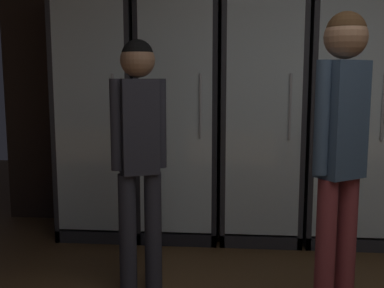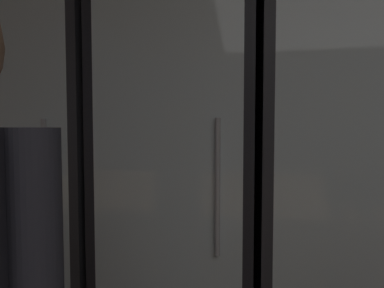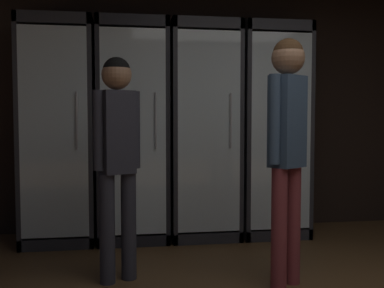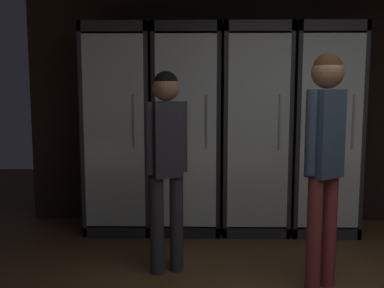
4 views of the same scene
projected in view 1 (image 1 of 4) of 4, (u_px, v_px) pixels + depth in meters
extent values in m
cube|color=black|center=(328.00, 73.00, 4.08)|extent=(6.00, 0.06, 2.80)
cube|color=#2B2B30|center=(110.00, 113.00, 4.23)|extent=(0.65, 0.04, 2.07)
cube|color=#2B2B30|center=(66.00, 115.00, 3.97)|extent=(0.04, 0.63, 2.07)
cube|color=#2B2B30|center=(136.00, 116.00, 3.91)|extent=(0.04, 0.63, 2.07)
cube|color=#2B2B30|center=(104.00, 226.00, 4.08)|extent=(0.65, 0.63, 0.10)
cube|color=white|center=(109.00, 113.00, 4.20)|extent=(0.57, 0.02, 1.83)
cube|color=silver|center=(90.00, 119.00, 3.64)|extent=(0.57, 0.02, 1.83)
cylinder|color=#B2B2B7|center=(113.00, 106.00, 3.58)|extent=(0.02, 0.02, 0.50)
cube|color=silver|center=(104.00, 218.00, 4.07)|extent=(0.55, 0.55, 0.02)
cylinder|color=#9EAD99|center=(85.00, 205.00, 4.10)|extent=(0.06, 0.06, 0.20)
cylinder|color=#9EAD99|center=(85.00, 190.00, 4.09)|extent=(0.02, 0.02, 0.07)
cylinder|color=tan|center=(85.00, 204.00, 4.10)|extent=(0.06, 0.06, 0.05)
cylinder|color=gray|center=(103.00, 206.00, 4.06)|extent=(0.07, 0.07, 0.21)
cylinder|color=gray|center=(103.00, 190.00, 4.04)|extent=(0.03, 0.03, 0.07)
cylinder|color=white|center=(103.00, 207.00, 4.06)|extent=(0.07, 0.07, 0.05)
cylinder|color=#194723|center=(124.00, 207.00, 4.01)|extent=(0.08, 0.08, 0.21)
cylinder|color=#194723|center=(123.00, 191.00, 3.99)|extent=(0.03, 0.03, 0.08)
cylinder|color=tan|center=(124.00, 207.00, 4.01)|extent=(0.08, 0.08, 0.06)
cube|color=silver|center=(103.00, 168.00, 4.00)|extent=(0.55, 0.55, 0.02)
cylinder|color=gray|center=(78.00, 157.00, 3.99)|extent=(0.06, 0.06, 0.18)
cylinder|color=gray|center=(78.00, 143.00, 3.97)|extent=(0.02, 0.02, 0.07)
cylinder|color=#B2332D|center=(78.00, 159.00, 3.99)|extent=(0.07, 0.07, 0.06)
cylinder|color=#194723|center=(92.00, 157.00, 3.96)|extent=(0.07, 0.07, 0.18)
cylinder|color=#194723|center=(92.00, 143.00, 3.95)|extent=(0.02, 0.02, 0.06)
cylinder|color=beige|center=(92.00, 159.00, 3.97)|extent=(0.08, 0.08, 0.05)
cylinder|color=#336B38|center=(110.00, 154.00, 3.97)|extent=(0.08, 0.08, 0.23)
cylinder|color=#336B38|center=(109.00, 136.00, 3.95)|extent=(0.03, 0.03, 0.09)
cylinder|color=#2D2D33|center=(110.00, 154.00, 3.97)|extent=(0.08, 0.08, 0.06)
cylinder|color=black|center=(126.00, 157.00, 3.94)|extent=(0.06, 0.06, 0.20)
cylinder|color=black|center=(125.00, 141.00, 3.92)|extent=(0.02, 0.02, 0.07)
cylinder|color=white|center=(126.00, 159.00, 3.94)|extent=(0.06, 0.06, 0.07)
cube|color=silver|center=(101.00, 116.00, 3.94)|extent=(0.55, 0.55, 0.02)
cylinder|color=black|center=(80.00, 104.00, 3.96)|extent=(0.07, 0.07, 0.19)
cylinder|color=black|center=(80.00, 88.00, 3.95)|extent=(0.03, 0.03, 0.08)
cylinder|color=white|center=(80.00, 103.00, 3.96)|extent=(0.07, 0.07, 0.08)
cylinder|color=#9EAD99|center=(102.00, 103.00, 3.94)|extent=(0.06, 0.06, 0.21)
cylinder|color=#9EAD99|center=(102.00, 86.00, 3.92)|extent=(0.02, 0.02, 0.08)
cylinder|color=tan|center=(102.00, 104.00, 3.94)|extent=(0.07, 0.07, 0.08)
cylinder|color=#194723|center=(120.00, 101.00, 3.90)|extent=(0.07, 0.07, 0.24)
cylinder|color=#194723|center=(120.00, 83.00, 3.87)|extent=(0.02, 0.02, 0.08)
cylinder|color=white|center=(120.00, 102.00, 3.90)|extent=(0.07, 0.07, 0.08)
cube|color=silver|center=(100.00, 62.00, 3.87)|extent=(0.55, 0.55, 0.02)
cylinder|color=#336B38|center=(73.00, 50.00, 3.84)|extent=(0.06, 0.06, 0.19)
cylinder|color=#336B38|center=(73.00, 32.00, 3.82)|extent=(0.03, 0.03, 0.10)
cylinder|color=tan|center=(73.00, 49.00, 3.84)|extent=(0.07, 0.07, 0.07)
cylinder|color=brown|center=(92.00, 49.00, 3.89)|extent=(0.07, 0.07, 0.22)
cylinder|color=brown|center=(92.00, 30.00, 3.86)|extent=(0.03, 0.03, 0.10)
cylinder|color=#B2332D|center=(93.00, 50.00, 3.89)|extent=(0.07, 0.07, 0.07)
cylinder|color=#194723|center=(108.00, 49.00, 3.87)|extent=(0.06, 0.06, 0.20)
cylinder|color=#194723|center=(107.00, 33.00, 3.85)|extent=(0.02, 0.02, 0.07)
cylinder|color=#B2332D|center=(108.00, 52.00, 3.88)|extent=(0.06, 0.06, 0.06)
cylinder|color=black|center=(123.00, 50.00, 3.80)|extent=(0.08, 0.08, 0.18)
cylinder|color=black|center=(122.00, 34.00, 3.78)|extent=(0.02, 0.02, 0.08)
cylinder|color=beige|center=(123.00, 51.00, 3.80)|extent=(0.08, 0.08, 0.06)
cube|color=black|center=(183.00, 113.00, 4.17)|extent=(0.65, 0.04, 2.07)
cube|color=black|center=(144.00, 116.00, 3.91)|extent=(0.04, 0.63, 2.07)
cube|color=black|center=(216.00, 116.00, 3.85)|extent=(0.04, 0.63, 2.07)
cube|color=black|center=(180.00, 228.00, 4.02)|extent=(0.65, 0.63, 0.10)
cube|color=white|center=(183.00, 114.00, 4.14)|extent=(0.57, 0.02, 1.83)
cube|color=silver|center=(175.00, 119.00, 3.58)|extent=(0.57, 0.02, 1.83)
cylinder|color=#B2B2B7|center=(200.00, 106.00, 3.52)|extent=(0.02, 0.02, 0.50)
cube|color=silver|center=(180.00, 220.00, 4.01)|extent=(0.55, 0.55, 0.02)
cylinder|color=gray|center=(158.00, 206.00, 4.00)|extent=(0.07, 0.07, 0.23)
cylinder|color=gray|center=(158.00, 189.00, 3.98)|extent=(0.02, 0.02, 0.08)
cylinder|color=tan|center=(158.00, 206.00, 4.00)|extent=(0.07, 0.07, 0.07)
cylinder|color=brown|center=(179.00, 208.00, 4.01)|extent=(0.08, 0.08, 0.19)
cylinder|color=brown|center=(179.00, 194.00, 3.99)|extent=(0.03, 0.03, 0.06)
cylinder|color=beige|center=(179.00, 210.00, 4.01)|extent=(0.08, 0.08, 0.07)
cylinder|color=brown|center=(202.00, 209.00, 3.96)|extent=(0.06, 0.06, 0.20)
cylinder|color=brown|center=(202.00, 193.00, 3.94)|extent=(0.02, 0.02, 0.09)
cylinder|color=beige|center=(202.00, 211.00, 3.96)|extent=(0.07, 0.07, 0.07)
cube|color=silver|center=(180.00, 152.00, 3.92)|extent=(0.55, 0.55, 0.02)
cylinder|color=black|center=(160.00, 140.00, 3.96)|extent=(0.07, 0.07, 0.18)
cylinder|color=black|center=(159.00, 125.00, 3.94)|extent=(0.02, 0.02, 0.07)
cylinder|color=#2D2D33|center=(160.00, 143.00, 3.96)|extent=(0.07, 0.07, 0.05)
cylinder|color=#194723|center=(180.00, 140.00, 3.91)|extent=(0.06, 0.06, 0.19)
cylinder|color=#194723|center=(180.00, 125.00, 3.89)|extent=(0.02, 0.02, 0.07)
cylinder|color=tan|center=(180.00, 139.00, 3.90)|extent=(0.06, 0.06, 0.07)
cylinder|color=#9EAD99|center=(202.00, 140.00, 3.90)|extent=(0.08, 0.08, 0.20)
cylinder|color=#9EAD99|center=(202.00, 123.00, 3.88)|extent=(0.02, 0.02, 0.08)
cylinder|color=#B2332D|center=(202.00, 142.00, 3.90)|extent=(0.08, 0.08, 0.06)
cube|color=silver|center=(180.00, 80.00, 3.84)|extent=(0.55, 0.55, 0.02)
cylinder|color=#9EAD99|center=(163.00, 69.00, 3.83)|extent=(0.06, 0.06, 0.18)
cylinder|color=#9EAD99|center=(163.00, 53.00, 3.81)|extent=(0.02, 0.02, 0.07)
cylinder|color=beige|center=(163.00, 72.00, 3.83)|extent=(0.07, 0.07, 0.06)
cylinder|color=gray|center=(197.00, 67.00, 3.84)|extent=(0.08, 0.08, 0.20)
cylinder|color=gray|center=(197.00, 50.00, 3.82)|extent=(0.03, 0.03, 0.08)
cylinder|color=#B2332D|center=(197.00, 70.00, 3.85)|extent=(0.08, 0.08, 0.07)
cube|color=#2B2B30|center=(259.00, 114.00, 4.11)|extent=(0.65, 0.04, 2.07)
cube|color=#2B2B30|center=(224.00, 116.00, 3.85)|extent=(0.04, 0.63, 2.07)
cube|color=#2B2B30|center=(298.00, 117.00, 3.80)|extent=(0.04, 0.63, 2.07)
cube|color=#2B2B30|center=(258.00, 230.00, 3.96)|extent=(0.65, 0.63, 0.10)
cube|color=white|center=(259.00, 114.00, 4.08)|extent=(0.57, 0.02, 1.83)
cube|color=silver|center=(263.00, 120.00, 3.52)|extent=(0.57, 0.02, 1.83)
cylinder|color=#B2B2B7|center=(290.00, 107.00, 3.46)|extent=(0.02, 0.02, 0.50)
cube|color=silver|center=(259.00, 222.00, 3.95)|extent=(0.55, 0.55, 0.02)
cylinder|color=black|center=(235.00, 209.00, 3.94)|extent=(0.07, 0.07, 0.21)
cylinder|color=black|center=(235.00, 193.00, 3.92)|extent=(0.03, 0.03, 0.09)
cylinder|color=white|center=(235.00, 213.00, 3.95)|extent=(0.08, 0.08, 0.07)
cylinder|color=black|center=(250.00, 209.00, 3.98)|extent=(0.07, 0.07, 0.20)
cylinder|color=black|center=(251.00, 193.00, 3.96)|extent=(0.03, 0.03, 0.09)
cylinder|color=tan|center=(250.00, 210.00, 3.98)|extent=(0.07, 0.07, 0.06)
cylinder|color=black|center=(266.00, 209.00, 3.95)|extent=(0.08, 0.08, 0.21)
cylinder|color=black|center=(266.00, 194.00, 3.93)|extent=(0.03, 0.03, 0.06)
cylinder|color=white|center=(266.00, 209.00, 3.95)|extent=(0.08, 0.08, 0.06)
cylinder|color=gray|center=(284.00, 211.00, 3.89)|extent=(0.07, 0.07, 0.21)
cylinder|color=gray|center=(285.00, 195.00, 3.87)|extent=(0.02, 0.02, 0.07)
cylinder|color=tan|center=(284.00, 214.00, 3.89)|extent=(0.07, 0.07, 0.06)
cube|color=silver|center=(260.00, 171.00, 3.89)|extent=(0.55, 0.55, 0.02)
cylinder|color=#194723|center=(237.00, 158.00, 3.89)|extent=(0.07, 0.07, 0.19)
cylinder|color=#194723|center=(237.00, 142.00, 3.87)|extent=(0.02, 0.02, 0.09)
cylinder|color=beige|center=(237.00, 159.00, 3.89)|extent=(0.07, 0.07, 0.05)
cylinder|color=black|center=(260.00, 157.00, 3.88)|extent=(0.07, 0.07, 0.22)
cylinder|color=black|center=(261.00, 139.00, 3.86)|extent=(0.02, 0.02, 0.07)
cylinder|color=white|center=(260.00, 160.00, 3.88)|extent=(0.07, 0.07, 0.08)
cylinder|color=#336B38|center=(282.00, 157.00, 3.84)|extent=(0.07, 0.07, 0.23)
cylinder|color=#336B38|center=(282.00, 139.00, 3.81)|extent=(0.03, 0.03, 0.08)
cylinder|color=white|center=(282.00, 156.00, 3.84)|extent=(0.08, 0.08, 0.06)
cube|color=silver|center=(261.00, 117.00, 3.82)|extent=(0.55, 0.55, 0.02)
cylinder|color=#9EAD99|center=(238.00, 105.00, 3.82)|extent=(0.08, 0.08, 0.18)
cylinder|color=#9EAD99|center=(238.00, 89.00, 3.80)|extent=(0.03, 0.03, 0.09)
cylinder|color=white|center=(238.00, 105.00, 3.82)|extent=(0.08, 0.08, 0.05)
cylinder|color=#9EAD99|center=(261.00, 104.00, 3.78)|extent=(0.06, 0.06, 0.21)
cylinder|color=#9EAD99|center=(262.00, 86.00, 3.76)|extent=(0.02, 0.02, 0.08)
cylinder|color=beige|center=(261.00, 106.00, 3.79)|extent=(0.06, 0.06, 0.08)
cylinder|color=brown|center=(285.00, 103.00, 3.79)|extent=(0.08, 0.08, 0.22)
cylinder|color=brown|center=(285.00, 86.00, 3.77)|extent=(0.03, 0.03, 0.07)
cylinder|color=tan|center=(285.00, 107.00, 3.80)|extent=(0.08, 0.08, 0.09)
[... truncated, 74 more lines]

